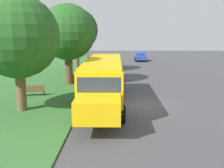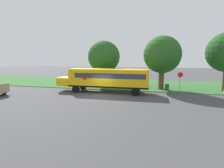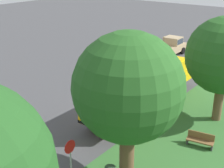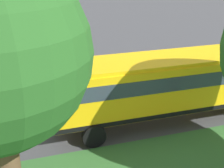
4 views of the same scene
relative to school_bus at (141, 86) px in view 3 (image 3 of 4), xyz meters
The scene contains 6 objects.
ground_plane 3.15m from the school_bus, ahead, with size 120.00×120.00×0.00m, color #424244.
school_bus is the anchor object (origin of this frame).
pickup_truck 15.48m from the school_bus, 70.40° to the right, with size 2.28×5.40×2.10m.
oak_tree_roadside_mid 8.73m from the school_bus, 118.38° to the left, with size 5.33×5.33×7.74m.
stop_sign 9.83m from the school_bus, 102.43° to the left, with size 0.08×0.68×2.74m.
park_bench 6.24m from the school_bus, 158.77° to the left, with size 1.66×0.78×0.92m.
Camera 3 is at (-13.80, 18.53, 10.53)m, focal length 50.00 mm.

